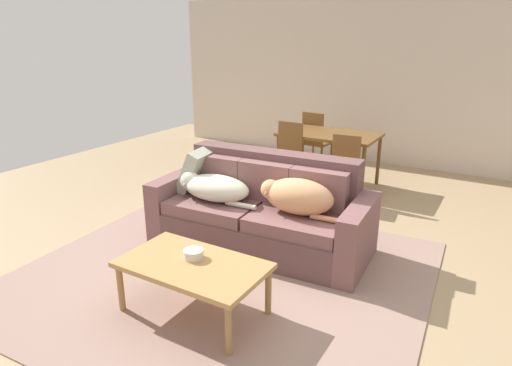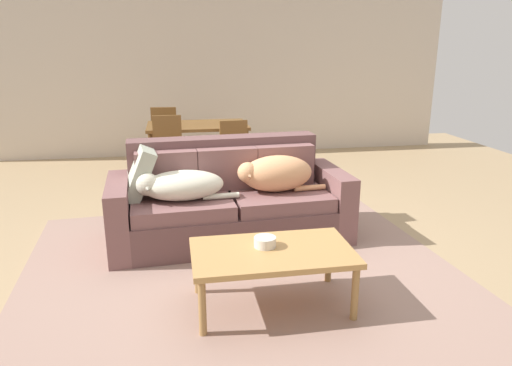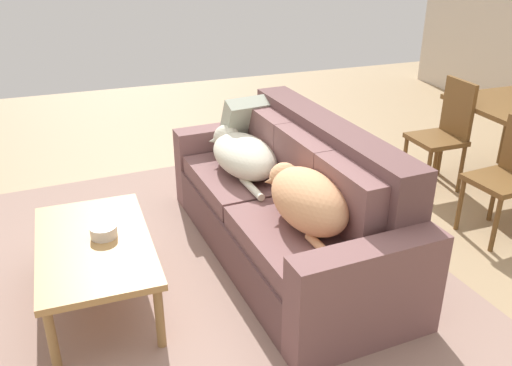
% 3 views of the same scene
% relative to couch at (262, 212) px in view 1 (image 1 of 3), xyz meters
% --- Properties ---
extents(ground_plane, '(10.00, 10.00, 0.00)m').
position_rel_couch_xyz_m(ground_plane, '(0.19, -0.22, -0.36)').
color(ground_plane, tan).
extents(back_partition, '(8.00, 0.12, 2.70)m').
position_rel_couch_xyz_m(back_partition, '(0.19, 3.78, 0.99)').
color(back_partition, beige).
rests_on(back_partition, ground).
extents(area_rug, '(3.69, 3.40, 0.01)m').
position_rel_couch_xyz_m(area_rug, '(0.00, -0.74, -0.35)').
color(area_rug, gray).
rests_on(area_rug, ground).
extents(couch, '(2.25, 1.03, 0.94)m').
position_rel_couch_xyz_m(couch, '(0.00, 0.00, 0.00)').
color(couch, brown).
rests_on(couch, ground).
extents(dog_on_left_cushion, '(0.90, 0.44, 0.27)m').
position_rel_couch_xyz_m(dog_on_left_cushion, '(-0.46, -0.20, 0.25)').
color(dog_on_left_cushion, beige).
rests_on(dog_on_left_cushion, couch).
extents(dog_on_right_cushion, '(0.84, 0.41, 0.34)m').
position_rel_couch_xyz_m(dog_on_right_cushion, '(0.42, -0.09, 0.29)').
color(dog_on_right_cushion, tan).
rests_on(dog_on_right_cushion, couch).
extents(throw_pillow_by_left_arm, '(0.37, 0.51, 0.49)m').
position_rel_couch_xyz_m(throw_pillow_by_left_arm, '(-0.82, -0.00, 0.33)').
color(throw_pillow_by_left_arm, '#A9B19C').
rests_on(throw_pillow_by_left_arm, couch).
extents(coffee_table, '(1.11, 0.64, 0.44)m').
position_rel_couch_xyz_m(coffee_table, '(0.14, -1.31, 0.03)').
color(coffee_table, '#B6864C').
rests_on(coffee_table, ground).
extents(bowl_on_coffee_table, '(0.16, 0.16, 0.07)m').
position_rel_couch_xyz_m(bowl_on_coffee_table, '(0.10, -1.25, 0.12)').
color(bowl_on_coffee_table, silver).
rests_on(bowl_on_coffee_table, coffee_table).
extents(dining_table, '(1.35, 0.82, 0.76)m').
position_rel_couch_xyz_m(dining_table, '(-0.17, 2.19, 0.33)').
color(dining_table, brown).
rests_on(dining_table, ground).
extents(dining_chair_near_left, '(0.40, 0.40, 0.95)m').
position_rel_couch_xyz_m(dining_chair_near_left, '(-0.57, 1.66, 0.16)').
color(dining_chair_near_left, brown).
rests_on(dining_chair_near_left, ground).
extents(dining_chair_near_right, '(0.43, 0.43, 0.87)m').
position_rel_couch_xyz_m(dining_chair_near_right, '(0.28, 1.57, 0.13)').
color(dining_chair_near_right, brown).
rests_on(dining_chair_near_right, ground).
extents(dining_chair_far_left, '(0.44, 0.44, 0.94)m').
position_rel_couch_xyz_m(dining_chair_far_left, '(-0.61, 2.75, 0.16)').
color(dining_chair_far_left, brown).
rests_on(dining_chair_far_left, ground).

